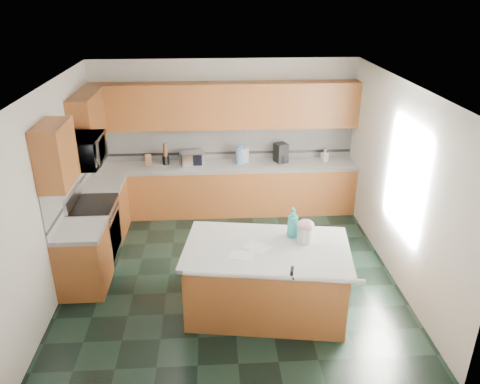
{
  "coord_description": "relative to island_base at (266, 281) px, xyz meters",
  "views": [
    {
      "loc": [
        -0.22,
        -5.73,
        3.84
      ],
      "look_at": [
        0.15,
        0.35,
        1.12
      ],
      "focal_mm": 35.0,
      "sensor_mm": 36.0,
      "label": 1
    }
  ],
  "objects": [
    {
      "name": "clamp_handle",
      "position": [
        0.21,
        -0.64,
        0.48
      ],
      "size": [
        0.02,
        0.08,
        0.02
      ],
      "primitive_type": "cylinder",
      "rotation": [
        1.57,
        0.0,
        0.0
      ],
      "color": "black",
      "rests_on": "island_top"
    },
    {
      "name": "range_handle",
      "position": [
        -2.08,
        1.36,
        0.35
      ],
      "size": [
        0.02,
        0.66,
        0.02
      ],
      "primitive_type": "cylinder",
      "rotation": [
        1.57,
        0.0,
        0.0
      ],
      "color": "#B7B7BC",
      "rests_on": "range_body"
    },
    {
      "name": "treat_jar_lid",
      "position": [
        0.48,
        0.11,
        0.72
      ],
      "size": [
        0.21,
        0.21,
        0.13
      ],
      "primitive_type": "ellipsoid",
      "color": "#DCA5AD",
      "rests_on": "treat_jar"
    },
    {
      "name": "back_upper_cab",
      "position": [
        -0.4,
        2.99,
        1.51
      ],
      "size": [
        4.6,
        0.33,
        0.78
      ],
      "primitive_type": "cube",
      "color": "#552B12",
      "rests_on": "wall_back"
    },
    {
      "name": "back_accent_band",
      "position": [
        -0.4,
        3.14,
        0.61
      ],
      "size": [
        4.6,
        0.01,
        0.05
      ],
      "primitive_type": "cube",
      "color": "black",
      "rests_on": "back_countertop"
    },
    {
      "name": "left_upper_cab_rear",
      "position": [
        -2.54,
        2.28,
        1.51
      ],
      "size": [
        0.33,
        1.09,
        0.78
      ],
      "primitive_type": "cube",
      "color": "#552B12",
      "rests_on": "wall_left"
    },
    {
      "name": "paper_sheet_b",
      "position": [
        -0.12,
        0.0,
        0.49
      ],
      "size": [
        0.38,
        0.36,
        0.0
      ],
      "primitive_type": "cube",
      "rotation": [
        0.0,
        0.0,
        -0.64
      ],
      "color": "white",
      "rests_on": "island_top"
    },
    {
      "name": "island_top",
      "position": [
        0.0,
        0.0,
        0.46
      ],
      "size": [
        2.15,
        1.47,
        0.06
      ],
      "primitive_type": "cube",
      "rotation": [
        0.0,
        0.0,
        -0.15
      ],
      "color": "white",
      "rests_on": "island_base"
    },
    {
      "name": "toaster_oven_door",
      "position": [
        -1.0,
        2.78,
        0.61
      ],
      "size": [
        0.36,
        0.01,
        0.19
      ],
      "primitive_type": "cube",
      "color": "black",
      "rests_on": "toaster_oven"
    },
    {
      "name": "paper_sheet_a",
      "position": [
        -0.32,
        -0.17,
        0.49
      ],
      "size": [
        0.33,
        0.28,
        0.0
      ],
      "primitive_type": "cube",
      "rotation": [
        0.0,
        0.0,
        -0.26
      ],
      "color": "white",
      "rests_on": "island_top"
    },
    {
      "name": "ceiling",
      "position": [
        -0.4,
        0.86,
        2.27
      ],
      "size": [
        4.6,
        4.6,
        0.0
      ],
      "primitive_type": "plane",
      "color": "white",
      "rests_on": "ground"
    },
    {
      "name": "utensil_bundle",
      "position": [
        -1.46,
        2.94,
        0.76
      ],
      "size": [
        0.07,
        0.07,
        0.23
      ],
      "primitive_type": "cylinder",
      "color": "#472814",
      "rests_on": "utensil_crock"
    },
    {
      "name": "treat_jar_knob_end_l",
      "position": [
        0.45,
        0.11,
        0.77
      ],
      "size": [
        0.04,
        0.04,
        0.04
      ],
      "primitive_type": "sphere",
      "color": "tan",
      "rests_on": "treat_jar_lid"
    },
    {
      "name": "range_backguard",
      "position": [
        -2.66,
        1.36,
        0.59
      ],
      "size": [
        0.06,
        0.76,
        0.18
      ],
      "primitive_type": "cube",
      "color": "#B7B7BC",
      "rests_on": "range_body"
    },
    {
      "name": "wall_back",
      "position": [
        -0.4,
        3.18,
        0.92
      ],
      "size": [
        4.6,
        0.04,
        2.7
      ],
      "primitive_type": "cube",
      "color": "white",
      "rests_on": "ground"
    },
    {
      "name": "island_bullnose",
      "position": [
        0.0,
        -0.59,
        0.46
      ],
      "size": [
        1.99,
        0.36,
        0.06
      ],
      "primitive_type": "cylinder",
      "rotation": [
        0.0,
        1.57,
        -0.15
      ],
      "color": "white",
      "rests_on": "island_base"
    },
    {
      "name": "left_upper_cab_front",
      "position": [
        -2.54,
        0.62,
        1.51
      ],
      "size": [
        0.33,
        0.72,
        0.78
      ],
      "primitive_type": "cube",
      "color": "#552B12",
      "rests_on": "wall_left"
    },
    {
      "name": "toaster_oven",
      "position": [
        -1.0,
        2.91,
        0.61
      ],
      "size": [
        0.46,
        0.37,
        0.23
      ],
      "primitive_type": "cube",
      "rotation": [
        0.0,
        0.0,
        0.27
      ],
      "color": "#B7B7BC",
      "rests_on": "back_countertop"
    },
    {
      "name": "range_oven_door",
      "position": [
        -2.11,
        1.36,
        -0.03
      ],
      "size": [
        0.02,
        0.68,
        0.55
      ],
      "primitive_type": "cube",
      "color": "black",
      "rests_on": "range_body"
    },
    {
      "name": "coffee_maker",
      "position": [
        0.58,
        2.94,
        0.66
      ],
      "size": [
        0.27,
        0.28,
        0.34
      ],
      "primitive_type": "cube",
      "rotation": [
        0.0,
        0.0,
        0.38
      ],
      "color": "black",
      "rests_on": "back_countertop"
    },
    {
      "name": "left_base_cab_front",
      "position": [
        -2.4,
        0.62,
        0.0
      ],
      "size": [
        0.6,
        0.72,
        0.86
      ],
      "primitive_type": "cube",
      "color": "#552B12",
      "rests_on": "ground"
    },
    {
      "name": "knife_block",
      "position": [
        -1.76,
        2.91,
        0.59
      ],
      "size": [
        0.13,
        0.16,
        0.22
      ],
      "primitive_type": "cube",
      "rotation": [
        -0.31,
        0.0,
        0.19
      ],
      "color": "#472814",
      "rests_on": "back_countertop"
    },
    {
      "name": "left_counter_front",
      "position": [
        -2.4,
        0.62,
        0.46
      ],
      "size": [
        0.64,
        0.72,
        0.06
      ],
      "primitive_type": "cube",
      "color": "white",
      "rests_on": "left_base_cab_front"
    },
    {
      "name": "coffee_carafe",
      "position": [
        0.58,
        2.89,
        0.56
      ],
      "size": [
        0.14,
        0.14,
        0.14
      ],
      "primitive_type": "cylinder",
      "color": "black",
      "rests_on": "back_countertop"
    },
    {
      "name": "back_countertop",
      "position": [
        -0.4,
        2.86,
        0.46
      ],
      "size": [
        4.6,
        0.64,
        0.06
      ],
      "primitive_type": "cube",
      "color": "white",
      "rests_on": "back_base_cab"
    },
    {
      "name": "wall_left",
      "position": [
        -2.72,
        0.86,
        0.92
      ],
      "size": [
        0.04,
        4.6,
        2.7
      ],
      "primitive_type": "cube",
      "color": "white",
      "rests_on": "ground"
    },
    {
      "name": "treat_jar",
      "position": [
        0.48,
        0.11,
        0.59
      ],
      "size": [
        0.21,
        0.21,
        0.2
      ],
      "primitive_type": "cylinder",
      "rotation": [
        0.0,
        0.0,
        0.1
      ],
      "color": "white",
      "rests_on": "island_top"
    },
    {
      "name": "left_counter_rear",
      "position": [
        -2.4,
        2.15,
        0.46
      ],
      "size": [
        0.64,
        0.82,
        0.06
      ],
      "primitive_type": "cube",
      "color": "white",
      "rests_on": "left_base_cab_rear"
    },
    {
      "name": "back_backsplash",
      "position": [
        -0.4,
        3.15,
        0.81
      ],
      "size": [
        4.6,
        0.02,
        0.63
      ],
      "primitive_type": "cube",
      "color": "silver",
      "rests_on": "back_countertop"
    },
    {
      "name": "soap_bottle_back",
      "position": [
        1.37,
        2.91,
        0.6
      ],
      "size": [
        0.14,
        0.14,
        0.23
      ],
      "primitive_type": "imported",
      "rotation": [
        0.0,
        0.0,
        0.44
      ],
      "color": "white",
      "rests_on": "back_countertop"
    },
    {
      "name": "floor",
      "position": [
        -0.4,
        0.86,
        -0.43
      ],
      "size": [
        4.6,
        4.6,
        0.0
      ],
      "primitive_type": "plane",
      "color": "black",
      "rests_on": "ground"
    },
    {
      "name": "left_accent_band",
      "position": [
        -2.68,
        1.41,
        0.61
      ],
      "size": [
        0.01,
        2.3,
        0.05
      ],
      "primitive_type": "cube",
      "color": "black",
      "rests_on": "wall_left"
    },
    {
      "name": "paper_towel",
      "position": [
        -0.04,
        2.96,
        0.62
      ],
      "size": [
        0.12,
        0.12,
        0.26
      ],
      "primitive_type": "cylinder",
      "color": "white",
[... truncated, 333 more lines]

